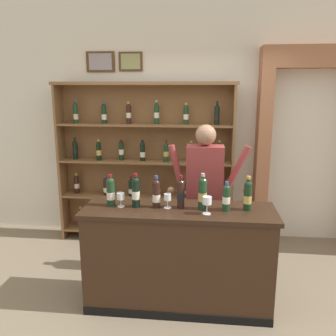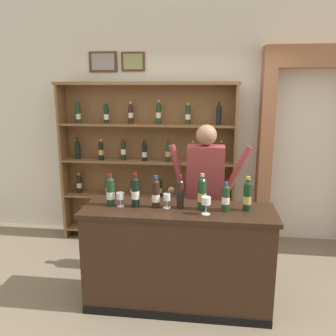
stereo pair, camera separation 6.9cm
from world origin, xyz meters
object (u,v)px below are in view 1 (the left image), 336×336
wine_shelf (145,160)px  tasting_bottle_vin_santo (136,191)px  shopkeeper (205,185)px  tasting_counter (178,257)px  wine_glass_spare (207,202)px  tasting_bottle_grappa (203,193)px  tasting_bottle_brunello (156,193)px  wine_glass_center (168,198)px  wine_glass_right (121,197)px  tasting_bottle_chianti (226,197)px  tasting_bottle_bianco (111,191)px  tasting_bottle_super_tuscan (181,193)px  tasting_bottle_rosso (248,195)px

wine_shelf → tasting_bottle_vin_santo: bearing=-83.8°
shopkeeper → tasting_bottle_vin_santo: (-0.63, -0.60, 0.09)m
wine_shelf → tasting_counter: (0.56, -1.47, -0.63)m
wine_shelf → shopkeeper: bearing=-47.5°
wine_shelf → wine_glass_spare: (0.81, -1.59, -0.03)m
wine_glass_spare → tasting_bottle_grappa: bearing=107.5°
tasting_bottle_vin_santo → wine_glass_spare: bearing=-10.8°
tasting_bottle_brunello → wine_glass_center: (0.10, -0.01, -0.04)m
wine_shelf → tasting_bottle_grappa: (0.77, -1.46, 0.01)m
tasting_bottle_grappa → wine_glass_right: size_ratio=2.51×
tasting_bottle_chianti → wine_glass_spare: size_ratio=1.69×
tasting_bottle_grappa → tasting_bottle_bianco: bearing=179.1°
tasting_bottle_super_tuscan → tasting_bottle_rosso: size_ratio=0.97×
tasting_bottle_vin_santo → tasting_bottle_chianti: size_ratio=1.19×
tasting_bottle_brunello → tasting_bottle_grappa: bearing=-0.9°
tasting_bottle_brunello → tasting_counter: bearing=-5.4°
shopkeeper → tasting_bottle_chianti: bearing=-72.7°
shopkeeper → tasting_bottle_vin_santo: shopkeeper is taller
tasting_bottle_super_tuscan → tasting_bottle_rosso: (0.60, -0.00, 0.00)m
wine_glass_spare → tasting_counter: bearing=155.6°
tasting_bottle_grappa → wine_glass_right: 0.75m
tasting_counter → shopkeeper: bearing=69.3°
tasting_counter → wine_glass_spare: bearing=-24.4°
tasting_bottle_bianco → tasting_bottle_rosso: bearing=0.2°
tasting_counter → wine_glass_right: size_ratio=13.23×
tasting_counter → wine_glass_spare: wine_glass_spare is taller
tasting_bottle_vin_santo → wine_glass_right: 0.15m
wine_glass_center → tasting_bottle_vin_santo: bearing=-179.7°
wine_glass_right → shopkeeper: bearing=38.7°
tasting_bottle_super_tuscan → tasting_bottle_chianti: size_ratio=1.14×
shopkeeper → tasting_bottle_bianco: shopkeeper is taller
tasting_counter → tasting_bottle_chianti: size_ratio=6.55×
wine_shelf → tasting_bottle_grappa: bearing=-62.2°
tasting_bottle_bianco → tasting_bottle_super_tuscan: size_ratio=0.98×
tasting_bottle_vin_santo → wine_glass_right: size_ratio=2.40×
tasting_bottle_super_tuscan → tasting_bottle_grappa: (0.20, -0.02, 0.01)m
wine_glass_center → tasting_bottle_bianco: bearing=178.4°
wine_shelf → wine_glass_center: (0.45, -1.46, -0.05)m
tasting_counter → wine_glass_center: (-0.10, 0.01, 0.58)m
tasting_bottle_brunello → tasting_bottle_grappa: tasting_bottle_grappa is taller
tasting_bottle_super_tuscan → tasting_bottle_rosso: bearing=-0.3°
tasting_bottle_super_tuscan → tasting_bottle_chianti: 0.41m
tasting_bottle_brunello → shopkeeper: bearing=53.5°
shopkeeper → tasting_bottle_grappa: bearing=-91.8°
shopkeeper → tasting_bottle_brunello: bearing=-126.5°
tasting_bottle_vin_santo → tasting_bottle_grappa: 0.61m
tasting_bottle_bianco → tasting_bottle_grappa: bearing=-0.9°
tasting_counter → tasting_bottle_rosso: (0.62, 0.03, 0.63)m
tasting_bottle_grappa → wine_glass_center: bearing=-179.7°
tasting_bottle_chianti → tasting_bottle_brunello: bearing=177.6°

